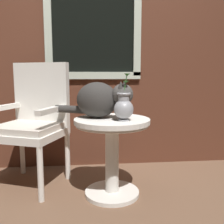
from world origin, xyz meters
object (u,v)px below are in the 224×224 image
at_px(cat, 100,99).
at_px(pewter_vase_with_ivy, 124,107).
at_px(wicker_side_table, 112,142).
at_px(wicker_chair, 34,119).

relative_size(cat, pewter_vase_with_ivy, 1.80).
bearing_deg(wicker_side_table, cat, 150.29).
bearing_deg(pewter_vase_with_ivy, wicker_side_table, 128.09).
height_order(wicker_side_table, cat, cat).
height_order(cat, pewter_vase_with_ivy, pewter_vase_with_ivy).
bearing_deg(cat, pewter_vase_with_ivy, -41.75).
distance_m(wicker_chair, cat, 0.63).
xyz_separation_m(wicker_side_table, cat, (-0.09, 0.05, 0.32)).
xyz_separation_m(wicker_chair, cat, (0.55, -0.25, 0.18)).
xyz_separation_m(wicker_side_table, wicker_chair, (-0.63, 0.30, 0.14)).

